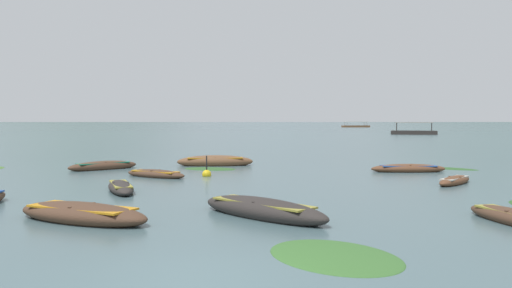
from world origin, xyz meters
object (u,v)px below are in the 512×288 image
object	(u,v)px
rowboat_5	(156,174)
rowboat_7	(262,209)
rowboat_4	(455,181)
ferry_1	(356,126)
rowboat_9	(121,187)
rowboat_8	(408,169)
rowboat_0	(103,166)
rowboat_2	(215,162)
rowboat_6	(82,214)
mooring_buoy	(207,174)
ferry_0	(414,132)

from	to	relation	value
rowboat_5	rowboat_7	distance (m)	11.24
rowboat_4	ferry_1	size ratio (longest dim) A/B	0.25
ferry_1	rowboat_9	bearing A→B (deg)	-101.38
rowboat_7	rowboat_9	world-z (taller)	rowboat_7
rowboat_7	rowboat_8	world-z (taller)	rowboat_7
rowboat_0	rowboat_2	world-z (taller)	rowboat_2
rowboat_4	ferry_1	xyz separation A→B (m)	(24.69, 186.58, 0.31)
rowboat_6	ferry_1	size ratio (longest dim) A/B	0.39
rowboat_0	rowboat_4	distance (m)	17.97
rowboat_0	ferry_1	size ratio (longest dim) A/B	0.31
rowboat_5	ferry_1	bearing A→B (deg)	78.37
ferry_1	mooring_buoy	distance (m)	187.40
rowboat_8	rowboat_7	bearing A→B (deg)	-119.53
rowboat_4	rowboat_9	distance (m)	13.70
rowboat_2	rowboat_9	world-z (taller)	rowboat_2
rowboat_8	ferry_0	distance (m)	76.25
rowboat_5	ferry_0	distance (m)	83.21
rowboat_0	rowboat_4	size ratio (longest dim) A/B	1.25
mooring_buoy	rowboat_8	bearing A→B (deg)	13.99
rowboat_7	rowboat_4	bearing A→B (deg)	44.34
rowboat_8	ferry_1	xyz separation A→B (m)	(25.32, 181.44, 0.28)
rowboat_9	ferry_1	xyz separation A→B (m)	(38.11, 189.38, 0.30)
rowboat_0	rowboat_7	size ratio (longest dim) A/B	0.86
rowboat_5	mooring_buoy	distance (m)	2.42
rowboat_4	rowboat_9	world-z (taller)	rowboat_9
rowboat_8	rowboat_9	world-z (taller)	rowboat_8
ferry_0	rowboat_9	bearing A→B (deg)	-111.83
rowboat_6	ferry_0	bearing A→B (deg)	69.88
rowboat_9	ferry_1	distance (m)	193.17
rowboat_2	rowboat_6	bearing A→B (deg)	-95.24
rowboat_0	mooring_buoy	distance (m)	6.92
rowboat_2	mooring_buoy	size ratio (longest dim) A/B	4.15
rowboat_9	mooring_buoy	distance (m)	5.95
rowboat_0	rowboat_2	bearing A→B (deg)	24.46
rowboat_2	mooring_buoy	bearing A→B (deg)	-87.24
rowboat_5	rowboat_9	world-z (taller)	rowboat_9
rowboat_2	rowboat_7	world-z (taller)	rowboat_2
rowboat_0	ferry_0	distance (m)	81.46
rowboat_4	ferry_0	size ratio (longest dim) A/B	0.31
rowboat_8	ferry_1	distance (m)	183.20
rowboat_7	mooring_buoy	world-z (taller)	mooring_buoy
rowboat_0	rowboat_7	bearing A→B (deg)	-56.17
rowboat_0	rowboat_9	distance (m)	9.32
rowboat_4	rowboat_7	distance (m)	11.08
rowboat_7	ferry_0	world-z (taller)	ferry_0
rowboat_5	rowboat_8	xyz separation A→B (m)	(12.63, 2.99, 0.02)
rowboat_9	mooring_buoy	world-z (taller)	mooring_buoy
rowboat_5	rowboat_6	distance (m)	10.67
rowboat_8	mooring_buoy	size ratio (longest dim) A/B	3.56
rowboat_0	rowboat_7	distance (m)	16.31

